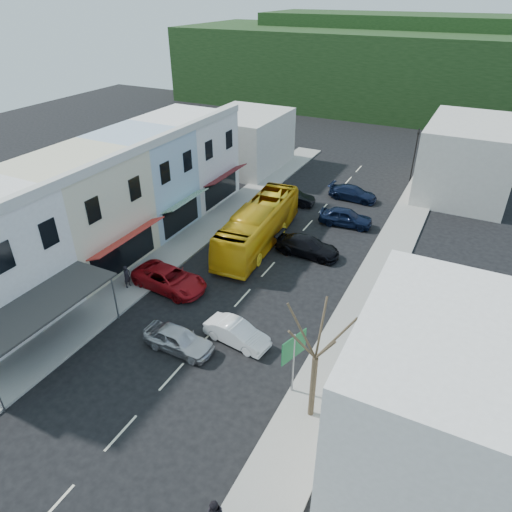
% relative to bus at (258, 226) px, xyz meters
% --- Properties ---
extents(ground, '(120.00, 120.00, 0.00)m').
position_rel_bus_xyz_m(ground, '(2.40, -11.17, -1.55)').
color(ground, black).
rests_on(ground, ground).
extents(sidewalk_left, '(3.00, 52.00, 0.15)m').
position_rel_bus_xyz_m(sidewalk_left, '(-5.10, -1.17, -1.48)').
color(sidewalk_left, gray).
rests_on(sidewalk_left, ground).
extents(sidewalk_right, '(3.00, 52.00, 0.15)m').
position_rel_bus_xyz_m(sidewalk_right, '(9.90, -1.17, -1.48)').
color(sidewalk_right, gray).
rests_on(sidewalk_right, ground).
extents(shopfront_row, '(8.25, 30.00, 8.00)m').
position_rel_bus_xyz_m(shopfront_row, '(-10.09, -6.17, 2.45)').
color(shopfront_row, silver).
rests_on(shopfront_row, ground).
extents(right_building, '(8.00, 9.00, 8.00)m').
position_rel_bus_xyz_m(right_building, '(15.90, -15.17, 2.45)').
color(right_building, silver).
rests_on(right_building, ground).
extents(distant_block_left, '(8.00, 10.00, 6.00)m').
position_rel_bus_xyz_m(distant_block_left, '(-9.60, 15.83, 1.45)').
color(distant_block_left, '#B7B2A8').
rests_on(distant_block_left, ground).
extents(distant_block_right, '(8.00, 12.00, 7.00)m').
position_rel_bus_xyz_m(distant_block_right, '(13.40, 18.83, 1.95)').
color(distant_block_right, '#B7B2A8').
rests_on(distant_block_right, ground).
extents(hillside, '(80.00, 26.00, 14.00)m').
position_rel_bus_xyz_m(hillside, '(0.95, 53.92, 5.18)').
color(hillside, black).
rests_on(hillside, ground).
extents(bus, '(3.39, 11.76, 3.10)m').
position_rel_bus_xyz_m(bus, '(0.00, 0.00, 0.00)').
color(bus, yellow).
rests_on(bus, ground).
extents(car_silver, '(4.42, 1.85, 1.40)m').
position_rel_bus_xyz_m(car_silver, '(1.52, -13.20, -0.85)').
color(car_silver, '#B9B8BE').
rests_on(car_silver, ground).
extents(car_white, '(4.60, 2.36, 1.40)m').
position_rel_bus_xyz_m(car_white, '(4.19, -11.19, -0.85)').
color(car_white, silver).
rests_on(car_white, ground).
extents(car_red, '(4.75, 2.29, 1.40)m').
position_rel_bus_xyz_m(car_red, '(-2.60, -8.40, -0.85)').
color(car_red, maroon).
rests_on(car_red, ground).
extents(car_black_near, '(4.51, 1.86, 1.40)m').
position_rel_bus_xyz_m(car_black_near, '(4.16, 0.13, -0.85)').
color(car_black_near, black).
rests_on(car_black_near, ground).
extents(car_navy_mid, '(4.53, 2.16, 1.40)m').
position_rel_bus_xyz_m(car_navy_mid, '(5.27, 6.36, -0.85)').
color(car_navy_mid, black).
rests_on(car_navy_mid, ground).
extents(car_black_far, '(4.57, 2.27, 1.40)m').
position_rel_bus_xyz_m(car_black_far, '(-0.58, 8.39, -0.85)').
color(car_black_far, black).
rests_on(car_black_far, ground).
extents(car_navy_far, '(4.55, 1.98, 1.40)m').
position_rel_bus_xyz_m(car_navy_far, '(4.23, 12.05, -0.85)').
color(car_navy_far, black).
rests_on(car_navy_far, ground).
extents(pedestrian_left, '(0.40, 0.60, 1.70)m').
position_rel_bus_xyz_m(pedestrian_left, '(-5.15, -9.71, -0.55)').
color(pedestrian_left, black).
rests_on(pedestrian_left, sidewalk_left).
extents(direction_sign, '(1.22, 1.83, 3.81)m').
position_rel_bus_xyz_m(direction_sign, '(8.54, -13.28, 0.36)').
color(direction_sign, '#125A2C').
rests_on(direction_sign, ground).
extents(street_tree, '(3.16, 3.16, 7.51)m').
position_rel_bus_xyz_m(street_tree, '(9.94, -14.24, 2.21)').
color(street_tree, '#362B1E').
rests_on(street_tree, ground).
extents(traffic_signal, '(1.28, 1.48, 5.58)m').
position_rel_bus_xyz_m(traffic_signal, '(8.32, 19.65, 1.24)').
color(traffic_signal, black).
rests_on(traffic_signal, ground).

